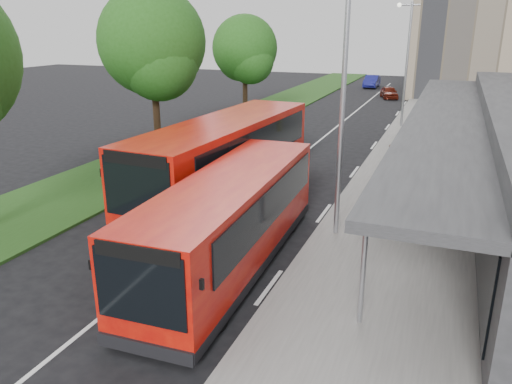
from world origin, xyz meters
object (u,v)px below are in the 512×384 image
Objects in this scene: lamp_post_near at (340,94)px; bollard at (414,134)px; tree_mid at (153,49)px; litter_bin at (394,156)px; bus_main at (231,221)px; car_near at (389,92)px; car_far at (372,81)px; lamp_post_far at (406,57)px; tree_far at (245,53)px; bus_second at (225,159)px.

bollard is at bearing 84.73° from lamp_post_near.
tree_mid is 13.13m from litter_bin.
bus_main is (8.84, -10.24, -4.19)m from tree_mid.
litter_bin is 25.71m from car_near.
car_far reaches higher than car_near.
lamp_post_far is at bearing -76.85° from car_far.
tree_far is at bearing -175.13° from lamp_post_far.
lamp_post_far is (0.00, 20.00, 0.00)m from lamp_post_near.
bus_main is 12.78m from litter_bin.
bus_main is 18.24m from bollard.
bollard is at bearing 76.42° from bus_main.
bus_second reaches higher than bollard.
tree_mid is 13.20m from lamp_post_near.
litter_bin is at bearing 73.62° from bus_main.
lamp_post_far is at bearing 90.00° from lamp_post_near.
bus_second is (-4.95, -17.81, -3.07)m from lamp_post_far.
litter_bin is (11.99, 2.12, -4.91)m from tree_mid.
bus_second is 9.13m from litter_bin.
lamp_post_near is 20.00m from lamp_post_far.
lamp_post_far is at bearing 77.51° from bus_second.
car_far is (-5.61, 23.03, -4.04)m from lamp_post_far.
litter_bin is (0.87, 9.17, -4.05)m from lamp_post_near.
lamp_post_far is 7.74× the size of litter_bin.
bus_main is 2.86× the size of car_near.
lamp_post_far is 7.45× the size of bollard.
car_far is at bearing 103.68° from lamp_post_far.
lamp_post_far reaches higher than bus_main.
lamp_post_near is at bearing -59.71° from tree_far.
lamp_post_far is 1.94× the size of car_far.
car_far is (-5.61, 43.03, -4.04)m from lamp_post_near.
lamp_post_near is 43.58m from car_far.
tree_far reaches higher than car_far.
bus_second is (-2.65, 5.38, 0.25)m from bus_main.
car_near is at bearing 88.44° from bus_main.
litter_bin is at bearing -39.48° from tree_far.
tree_far reaches higher than bus_second.
car_far is (5.52, 23.98, -4.17)m from tree_far.
car_far is (-6.47, 33.86, 0.01)m from litter_bin.
lamp_post_near is 0.70× the size of bus_second.
tree_far is (0.00, 12.00, -0.73)m from tree_mid.
car_far is (-3.31, 46.22, -0.72)m from bus_main.
lamp_post_far is at bearing 94.57° from litter_bin.
lamp_post_far reaches higher than litter_bin.
lamp_post_near reaches higher than bollard.
tree_far is 18.24m from bus_second.
lamp_post_near is at bearing 52.26° from bus_main.
bus_second is at bearing -38.16° from tree_mid.
lamp_post_near is at bearing -90.00° from lamp_post_far.
tree_mid reaches higher than lamp_post_far.
tree_mid is 29.31m from car_near.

